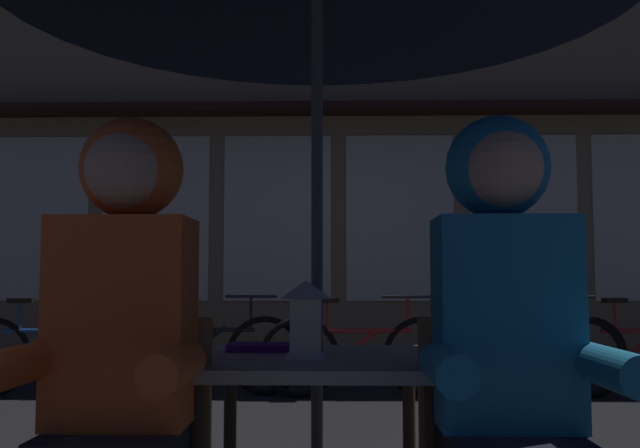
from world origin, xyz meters
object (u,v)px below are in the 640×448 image
(bicycle_fourth, at_px, (522,355))
(book, at_px, (259,347))
(person_left_hooded, at_px, (120,331))
(bicycle_second, at_px, (205,353))
(cafe_table, at_px, (317,390))
(bicycle_nearest, at_px, (54,354))
(bicycle_third, at_px, (361,355))
(person_right_hooded, at_px, (508,331))
(lantern, at_px, (306,317))

(bicycle_fourth, xyz_separation_m, book, (-1.78, -3.64, 0.41))
(person_left_hooded, bearing_deg, bicycle_second, 97.57)
(cafe_table, distance_m, bicycle_nearest, 4.39)
(person_left_hooded, bearing_deg, book, 63.33)
(person_left_hooded, height_order, bicycle_fourth, person_left_hooded)
(bicycle_second, relative_size, bicycle_third, 1.00)
(cafe_table, xyz_separation_m, book, (-0.19, 0.15, 0.11))
(bicycle_fourth, height_order, book, bicycle_fourth)
(bicycle_fourth, relative_size, book, 8.40)
(person_right_hooded, xyz_separation_m, bicycle_second, (-1.53, 4.30, -0.50))
(lantern, bearing_deg, bicycle_second, 104.47)
(book, bearing_deg, bicycle_nearest, 121.06)
(lantern, distance_m, person_right_hooded, 0.62)
(bicycle_second, distance_m, bicycle_third, 1.32)
(bicycle_third, relative_size, bicycle_fourth, 1.00)
(person_right_hooded, height_order, book, person_right_hooded)
(lantern, bearing_deg, bicycle_nearest, 120.58)
(bicycle_nearest, relative_size, bicycle_third, 0.99)
(person_left_hooded, distance_m, book, 0.65)
(book, bearing_deg, person_left_hooded, -115.87)
(bicycle_second, xyz_separation_m, bicycle_fourth, (2.64, -0.09, 0.00))
(bicycle_second, xyz_separation_m, book, (0.86, -3.73, 0.41))
(person_left_hooded, distance_m, bicycle_fourth, 4.72)
(bicycle_second, relative_size, bicycle_fourth, 1.00)
(cafe_table, relative_size, bicycle_third, 0.44)
(bicycle_third, bearing_deg, cafe_table, -94.01)
(bicycle_nearest, xyz_separation_m, bicycle_fourth, (3.88, 0.05, 0.00))
(bicycle_second, bearing_deg, cafe_table, -74.82)
(cafe_table, height_order, person_left_hooded, person_left_hooded)
(person_left_hooded, relative_size, bicycle_fourth, 0.83)
(cafe_table, relative_size, book, 3.70)
(person_right_hooded, relative_size, bicycle_nearest, 0.84)
(bicycle_fourth, bearing_deg, bicycle_third, -179.01)
(lantern, relative_size, bicycle_second, 0.14)
(bicycle_nearest, bearing_deg, bicycle_fourth, 0.76)
(bicycle_nearest, xyz_separation_m, book, (2.09, -3.59, 0.41))
(person_left_hooded, bearing_deg, lantern, 37.51)
(person_right_hooded, height_order, bicycle_third, person_right_hooded)
(person_left_hooded, xyz_separation_m, bicycle_third, (0.74, 4.19, -0.50))
(bicycle_third, bearing_deg, person_left_hooded, -100.07)
(cafe_table, bearing_deg, lantern, -110.75)
(lantern, relative_size, bicycle_fourth, 0.14)
(bicycle_second, height_order, bicycle_fourth, same)
(person_left_hooded, height_order, person_right_hooded, same)
(bicycle_second, bearing_deg, book, -77.02)
(bicycle_nearest, bearing_deg, book, -59.75)
(person_right_hooded, height_order, bicycle_fourth, person_right_hooded)
(person_left_hooded, xyz_separation_m, bicycle_second, (-0.57, 4.30, -0.50))
(person_right_hooded, xyz_separation_m, bicycle_nearest, (-2.76, 4.16, -0.50))
(cafe_table, bearing_deg, person_right_hooded, -41.57)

